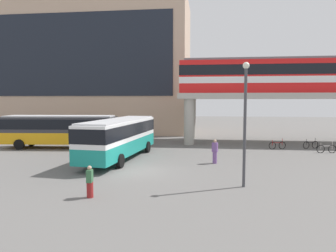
{
  "coord_description": "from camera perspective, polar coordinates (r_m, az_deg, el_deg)",
  "views": [
    {
      "loc": [
        4.47,
        -19.95,
        4.76
      ],
      "look_at": [
        0.84,
        9.99,
        2.2
      ],
      "focal_mm": 33.01,
      "sensor_mm": 36.0,
      "label": 1
    }
  ],
  "objects": [
    {
      "name": "lamp_post",
      "position": [
        17.11,
        14.04,
        2.02
      ],
      "size": [
        0.36,
        0.36,
        6.76
      ],
      "color": "#3F3F44",
      "rests_on": "ground_plane"
    },
    {
      "name": "ground_plane",
      "position": [
        30.65,
        -1.56,
        -4.08
      ],
      "size": [
        120.0,
        120.0,
        0.0
      ],
      "primitive_type": "plane",
      "color": "#605E5B"
    },
    {
      "name": "pedestrian_walking_across",
      "position": [
        23.46,
        8.64,
        -4.78
      ],
      "size": [
        0.47,
        0.4,
        1.8
      ],
      "color": "#724C8C",
      "rests_on": "ground_plane"
    },
    {
      "name": "train",
      "position": [
        36.87,
        23.05,
        8.63
      ],
      "size": [
        25.99,
        2.96,
        3.84
      ],
      "color": "red",
      "rests_on": "elevated_platform"
    },
    {
      "name": "elevated_platform",
      "position": [
        37.24,
        25.27,
        4.32
      ],
      "size": [
        29.19,
        6.77,
        5.47
      ],
      "color": "#ADA89E",
      "rests_on": "ground_plane"
    },
    {
      "name": "bicycle_black",
      "position": [
        33.41,
        24.85,
        -3.17
      ],
      "size": [
        1.66,
        0.78,
        1.04
      ],
      "color": "black",
      "rests_on": "ground_plane"
    },
    {
      "name": "bicycle_silver",
      "position": [
        31.27,
        27.21,
        -3.78
      ],
      "size": [
        1.78,
        0.31,
        1.04
      ],
      "color": "black",
      "rests_on": "ground_plane"
    },
    {
      "name": "bus_secondary",
      "position": [
        32.3,
        -19.31,
        -0.34
      ],
      "size": [
        11.22,
        3.48,
        3.22
      ],
      "color": "orange",
      "rests_on": "ground_plane"
    },
    {
      "name": "station_building",
      "position": [
        50.14,
        -14.0,
        10.46
      ],
      "size": [
        29.97,
        13.77,
        19.57
      ],
      "color": "tan",
      "rests_on": "ground_plane"
    },
    {
      "name": "bus_main",
      "position": [
        25.03,
        -8.87,
        -1.56
      ],
      "size": [
        3.7,
        11.25,
        3.22
      ],
      "color": "teal",
      "rests_on": "ground_plane"
    },
    {
      "name": "bicycle_red",
      "position": [
        31.8,
        19.53,
        -3.38
      ],
      "size": [
        1.72,
        0.61,
        1.04
      ],
      "color": "black",
      "rests_on": "ground_plane"
    },
    {
      "name": "pedestrian_by_bike_rack",
      "position": [
        15.73,
        -14.24,
        -10.12
      ],
      "size": [
        0.32,
        0.43,
        1.58
      ],
      "color": "maroon",
      "rests_on": "ground_plane"
    }
  ]
}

